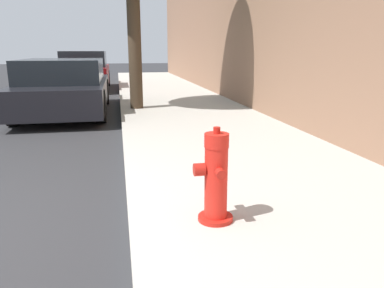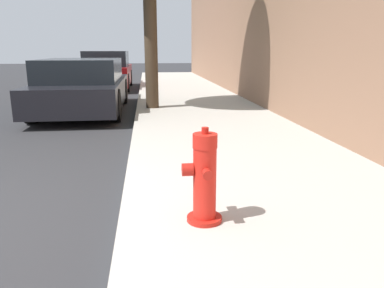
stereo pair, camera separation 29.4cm
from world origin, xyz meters
name	(u,v)px [view 1 (the left image)]	position (x,y,z in m)	size (l,w,h in m)	color
sidewalk_slab	(294,208)	(3.14, 0.00, 0.07)	(2.97, 40.00, 0.14)	#B7B2A8
fire_hydrant	(215,179)	(2.33, -0.24, 0.48)	(0.32, 0.32, 0.76)	red
parked_car_near	(65,87)	(0.40, 6.23, 0.62)	(1.88, 4.48, 1.26)	black
parked_car_mid	(85,71)	(0.44, 11.79, 0.68)	(1.70, 4.02, 1.42)	maroon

